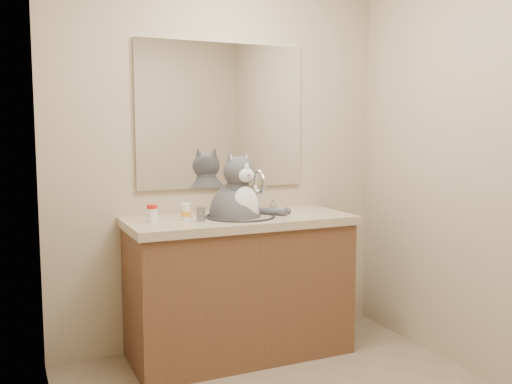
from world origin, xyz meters
TOP-DOWN VIEW (x-y plane):
  - room at (0.00, 0.00)m, footprint 2.22×2.52m
  - vanity at (0.00, 0.96)m, footprint 1.34×0.59m
  - mirror at (0.00, 1.24)m, footprint 1.10×0.02m
  - shower_curtain at (-1.05, 0.10)m, footprint 0.02×1.30m
  - cat at (-0.02, 0.97)m, footprint 0.49×0.39m
  - pill_bottle_redcap at (-0.52, 0.97)m, footprint 0.08×0.08m
  - pill_bottle_orange at (-0.33, 0.96)m, footprint 0.06×0.06m
  - grey_canister at (-0.26, 0.90)m, footprint 0.05×0.05m

SIDE VIEW (x-z plane):
  - vanity at x=0.00m, z-range -0.12..1.00m
  - cat at x=-0.02m, z-range 0.58..1.19m
  - grey_canister at x=-0.26m, z-range 0.85..0.93m
  - pill_bottle_orange at x=-0.33m, z-range 0.85..0.95m
  - pill_bottle_redcap at x=-0.52m, z-range 0.85..0.95m
  - shower_curtain at x=-1.05m, z-range 0.06..2.00m
  - room at x=0.00m, z-range -0.01..2.41m
  - mirror at x=0.00m, z-range 1.00..1.90m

